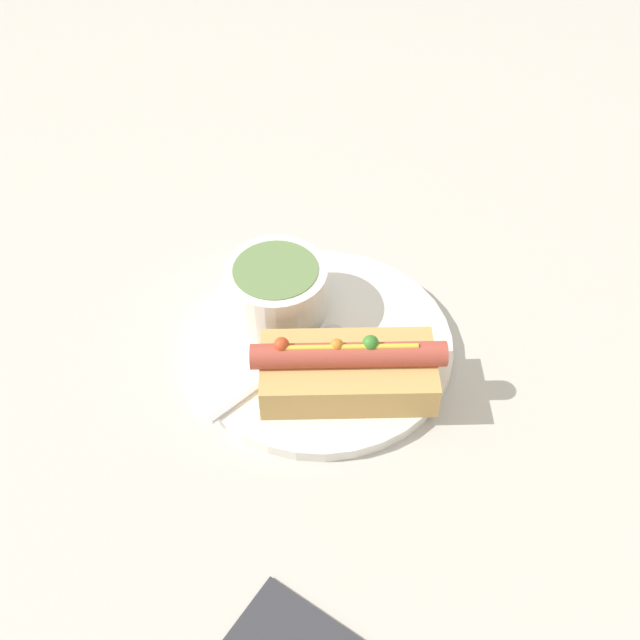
{
  "coord_description": "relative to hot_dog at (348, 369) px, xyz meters",
  "views": [
    {
      "loc": [
        -0.02,
        -0.47,
        0.55
      ],
      "look_at": [
        0.0,
        0.0,
        0.04
      ],
      "focal_mm": 42.0,
      "sensor_mm": 36.0,
      "label": 1
    }
  ],
  "objects": [
    {
      "name": "ground_plane",
      "position": [
        -0.02,
        0.05,
        -0.03
      ],
      "size": [
        4.0,
        4.0,
        0.0
      ],
      "primitive_type": "plane",
      "color": "#BCB7AD"
    },
    {
      "name": "soup_bowl",
      "position": [
        -0.06,
        0.1,
        0.01
      ],
      "size": [
        0.1,
        0.1,
        0.05
      ],
      "color": "silver",
      "rests_on": "dinner_plate"
    },
    {
      "name": "hot_dog",
      "position": [
        0.0,
        0.0,
        0.0
      ],
      "size": [
        0.17,
        0.08,
        0.06
      ],
      "rotation": [
        0.0,
        0.0,
        -0.01
      ],
      "color": "tan",
      "rests_on": "dinner_plate"
    },
    {
      "name": "dinner_plate",
      "position": [
        -0.02,
        0.05,
        -0.03
      ],
      "size": [
        0.25,
        0.25,
        0.01
      ],
      "color": "white",
      "rests_on": "ground_plane"
    },
    {
      "name": "spoon",
      "position": [
        -0.03,
        0.04,
        -0.02
      ],
      "size": [
        0.13,
        0.12,
        0.01
      ],
      "rotation": [
        0.0,
        0.0,
        0.73
      ],
      "color": "#B7B7BC",
      "rests_on": "dinner_plate"
    }
  ]
}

